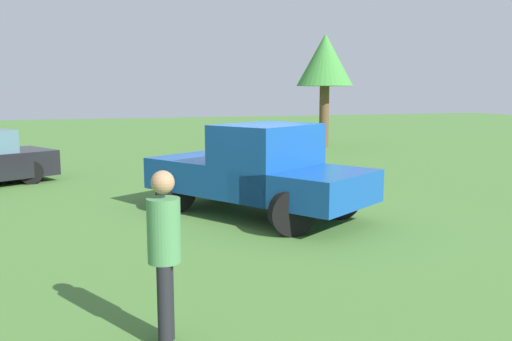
{
  "coord_description": "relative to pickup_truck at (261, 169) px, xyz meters",
  "views": [
    {
      "loc": [
        -3.46,
        -9.96,
        2.45
      ],
      "look_at": [
        -0.12,
        -0.11,
        0.9
      ],
      "focal_mm": 37.33,
      "sensor_mm": 36.0,
      "label": 1
    }
  ],
  "objects": [
    {
      "name": "tree_back_right",
      "position": [
        7.03,
        11.6,
        2.77
      ],
      "size": [
        2.48,
        2.48,
        4.93
      ],
      "color": "brown",
      "rests_on": "ground_plane"
    },
    {
      "name": "ground_plane",
      "position": [
        0.05,
        0.21,
        -0.95
      ],
      "size": [
        80.0,
        80.0,
        0.0
      ],
      "primitive_type": "plane",
      "color": "#477533"
    },
    {
      "name": "pickup_truck",
      "position": [
        0.0,
        0.0,
        0.0
      ],
      "size": [
        4.04,
        4.88,
        1.83
      ],
      "rotation": [
        0.0,
        0.0,
        2.13
      ],
      "color": "black",
      "rests_on": "ground_plane"
    },
    {
      "name": "person_bystander",
      "position": [
        -2.66,
        -4.82,
        0.02
      ],
      "size": [
        0.39,
        0.39,
        1.72
      ],
      "rotation": [
        0.0,
        0.0,
        2.87
      ],
      "color": "black",
      "rests_on": "ground_plane"
    }
  ]
}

